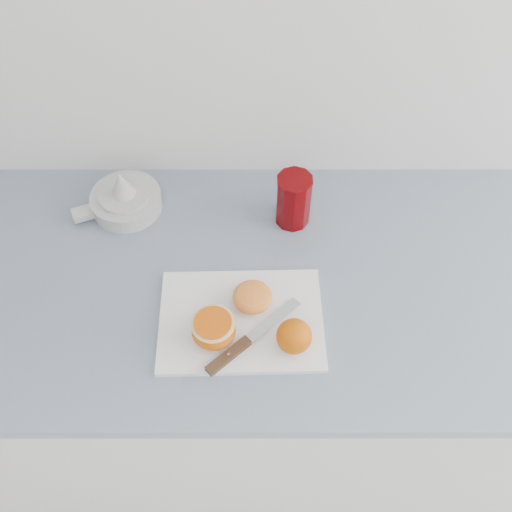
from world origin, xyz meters
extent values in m
cube|color=silver|center=(0.12, 1.70, 0.43)|extent=(2.38, 0.60, 0.86)
cube|color=gray|center=(0.12, 1.70, 0.88)|extent=(2.44, 0.64, 0.03)
cube|color=white|center=(0.11, 1.59, 0.90)|extent=(0.31, 0.23, 0.01)
sphere|color=#C9610D|center=(0.21, 1.54, 0.93)|extent=(0.07, 0.07, 0.07)
ellipsoid|color=#C9610D|center=(0.06, 1.56, 0.92)|extent=(0.08, 0.08, 0.04)
cylinder|color=#F2CD89|center=(0.06, 1.56, 0.95)|extent=(0.08, 0.08, 0.00)
cylinder|color=#FE5A08|center=(0.06, 1.56, 0.95)|extent=(0.07, 0.07, 0.00)
ellipsoid|color=orange|center=(0.13, 1.63, 0.92)|extent=(0.08, 0.08, 0.03)
cylinder|color=#F4984B|center=(0.13, 1.63, 0.93)|extent=(0.06, 0.06, 0.00)
cube|color=#4D311D|center=(0.09, 1.51, 0.91)|extent=(0.08, 0.08, 0.01)
cube|color=#B7B7BC|center=(0.17, 1.59, 0.91)|extent=(0.11, 0.10, 0.00)
cylinder|color=#B7B7BC|center=(0.09, 1.51, 0.91)|extent=(0.01, 0.01, 0.01)
cylinder|color=silver|center=(-0.14, 1.88, 0.91)|extent=(0.15, 0.15, 0.04)
cylinder|color=silver|center=(-0.14, 1.88, 0.93)|extent=(0.11, 0.11, 0.01)
cone|color=silver|center=(-0.14, 1.88, 0.96)|extent=(0.05, 0.05, 0.06)
cube|color=silver|center=(-0.23, 1.85, 0.91)|extent=(0.06, 0.05, 0.02)
ellipsoid|color=#F44100|center=(-0.13, 1.88, 0.94)|extent=(0.01, 0.01, 0.00)
ellipsoid|color=#F44100|center=(-0.16, 1.89, 0.94)|extent=(0.01, 0.01, 0.00)
ellipsoid|color=#F44100|center=(-0.14, 1.87, 0.94)|extent=(0.01, 0.01, 0.00)
ellipsoid|color=#F44100|center=(-0.13, 1.90, 0.94)|extent=(0.01, 0.01, 0.00)
cylinder|color=#5F0003|center=(0.22, 1.85, 0.95)|extent=(0.07, 0.07, 0.12)
cylinder|color=#FA6201|center=(0.22, 1.85, 0.90)|extent=(0.06, 0.06, 0.02)
cylinder|color=#5F0003|center=(0.22, 1.85, 1.01)|extent=(0.08, 0.08, 0.00)
camera|label=1|loc=(0.14, 1.05, 1.83)|focal=40.00mm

